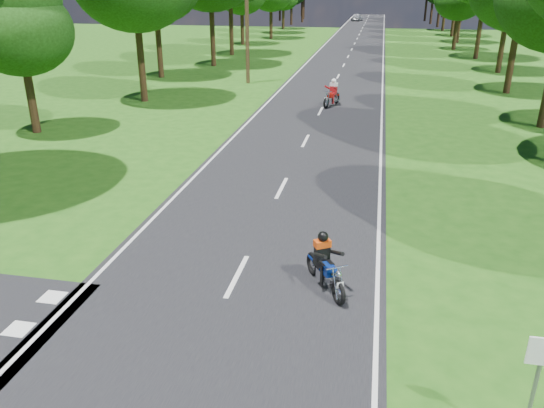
# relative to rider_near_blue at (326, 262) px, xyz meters

# --- Properties ---
(ground) EXTENTS (160.00, 160.00, 0.00)m
(ground) POSITION_rel_rider_near_blue_xyz_m (-2.11, -1.86, -0.70)
(ground) COLOR #1E4F12
(ground) RESTS_ON ground
(main_road) EXTENTS (7.00, 140.00, 0.02)m
(main_road) POSITION_rel_rider_near_blue_xyz_m (-2.11, 48.14, -0.69)
(main_road) COLOR black
(main_road) RESTS_ON ground
(road_markings) EXTENTS (7.40, 140.00, 0.01)m
(road_markings) POSITION_rel_rider_near_blue_xyz_m (-2.24, 46.26, -0.67)
(road_markings) COLOR silver
(road_markings) RESTS_ON main_road
(telegraph_pole) EXTENTS (1.20, 0.26, 8.00)m
(telegraph_pole) POSITION_rel_rider_near_blue_xyz_m (-8.11, 26.14, 3.37)
(telegraph_pole) COLOR #382616
(telegraph_pole) RESTS_ON ground
(road_sign) EXTENTS (0.45, 0.07, 2.00)m
(road_sign) POSITION_rel_rider_near_blue_xyz_m (3.39, -3.88, 0.64)
(road_sign) COLOR slate
(road_sign) RESTS_ON ground
(rider_near_blue) EXTENTS (1.31, 1.67, 1.36)m
(rider_near_blue) POSITION_rel_rider_near_blue_xyz_m (0.00, 0.00, 0.00)
(rider_near_blue) COLOR navy
(rider_near_blue) RESTS_ON main_road
(rider_far_red) EXTENTS (1.14, 1.92, 1.52)m
(rider_far_red) POSITION_rel_rider_near_blue_xyz_m (-1.65, 19.64, 0.08)
(rider_far_red) COLOR #B5160D
(rider_far_red) RESTS_ON main_road
(distant_car) EXTENTS (2.29, 4.05, 1.30)m
(distant_car) POSITION_rel_rider_near_blue_xyz_m (-3.80, 95.09, -0.03)
(distant_car) COLOR #AFB2B6
(distant_car) RESTS_ON main_road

